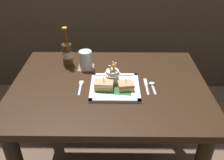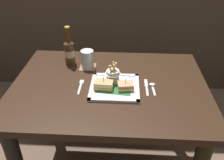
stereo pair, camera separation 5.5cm
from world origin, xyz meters
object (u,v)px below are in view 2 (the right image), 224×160
Objects in this scene: dining_table at (110,103)px; water_glass at (87,60)px; sandwich_half_right at (125,86)px; fries_cup at (113,74)px; fork at (81,86)px; knife at (146,86)px; beer_bottle at (69,51)px; spoon at (153,86)px; sandwich_half_left at (104,85)px; square_plate at (115,87)px.

water_glass reaches higher than dining_table.
water_glass reaches higher than sandwich_half_right.
fries_cup is 0.82× the size of fork.
knife is (0.37, 0.02, -0.00)m from fork.
dining_table is 0.31m from water_glass.
water_glass is 0.68× the size of knife.
beer_bottle reaches higher than dining_table.
dining_table is 0.28m from spoon.
fork is (-0.16, -0.03, 0.14)m from dining_table.
water_glass is (-0.17, 0.17, -0.01)m from fries_cup.
knife is at bearing -4.75° from dining_table.
sandwich_half_left is 0.87× the size of fries_cup.
sandwich_half_right is 0.16m from spoon.
beer_bottle is at bearing 142.55° from fries_cup.
sandwich_half_left is 0.88× the size of spoon.
fork is at bearing -177.68° from knife.
sandwich_half_right is at bearing -45.53° from water_glass.
fork is (-0.19, 0.01, -0.00)m from square_plate.
sandwich_half_right reaches higher than square_plate.
sandwich_half_right is at bearing -39.06° from beer_bottle.
sandwich_half_left is 0.28m from spoon.
square_plate is 0.18m from knife.
sandwich_half_left is at bearing -12.12° from fork.
dining_table is 0.22m from fork.
spoon is at bearing -6.62° from fries_cup.
fries_cup reaches higher than sandwich_half_left.
sandwich_half_left reaches higher than spoon.
knife is (0.12, 0.04, -0.03)m from sandwich_half_right.
water_glass is at bearing 150.61° from knife.
sandwich_half_left is 0.28m from water_glass.
dining_table is 0.43m from beer_bottle.
knife is at bearing -8.52° from fries_cup.
beer_bottle is (-0.30, 0.28, 0.08)m from square_plate.
square_plate is at bearing -172.57° from spoon.
fork reaches higher than dining_table.
fork is at bearing -177.51° from spoon.
dining_table is 4.11× the size of square_plate.
dining_table is 4.45× the size of beer_bottle.
fork and knife have the same top height.
sandwich_half_right is 0.82× the size of water_glass.
square_plate reaches higher than dining_table.
knife is (0.21, -0.02, 0.14)m from dining_table.
beer_bottle is (-0.25, 0.30, 0.06)m from sandwich_half_left.
fries_cup is 1.01× the size of spoon.
knife is (0.24, 0.04, -0.03)m from sandwich_half_left.
fries_cup is 1.06× the size of water_glass.
dining_table is at bearing 11.40° from fork.
spoon is (0.27, 0.05, -0.03)m from sandwich_half_left.
sandwich_half_right is 0.37× the size of beer_bottle.
knife is (0.18, 0.03, -0.00)m from square_plate.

